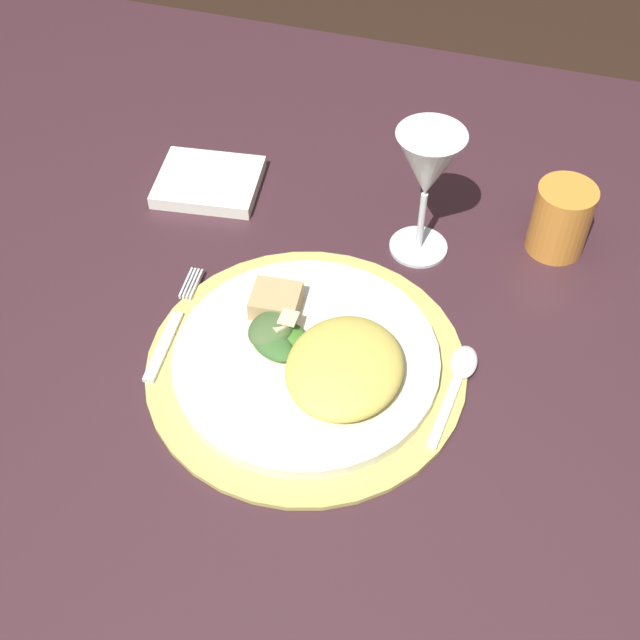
% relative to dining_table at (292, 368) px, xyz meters
% --- Properties ---
extents(ground_plane, '(6.00, 6.00, 0.00)m').
position_rel_dining_table_xyz_m(ground_plane, '(0.00, 0.00, -0.62)').
color(ground_plane, black).
extents(dining_table, '(1.30, 1.08, 0.75)m').
position_rel_dining_table_xyz_m(dining_table, '(0.00, 0.00, 0.00)').
color(dining_table, '#3B2128').
rests_on(dining_table, ground).
extents(placemat, '(0.33, 0.33, 0.01)m').
position_rel_dining_table_xyz_m(placemat, '(0.05, -0.10, 0.14)').
color(placemat, tan).
rests_on(placemat, dining_table).
extents(dinner_plate, '(0.27, 0.27, 0.01)m').
position_rel_dining_table_xyz_m(dinner_plate, '(0.05, -0.10, 0.15)').
color(dinner_plate, white).
rests_on(dinner_plate, placemat).
extents(pasta_serving, '(0.12, 0.14, 0.03)m').
position_rel_dining_table_xyz_m(pasta_serving, '(0.09, -0.11, 0.17)').
color(pasta_serving, '#DCC554').
rests_on(pasta_serving, dinner_plate).
extents(salad_greens, '(0.07, 0.08, 0.03)m').
position_rel_dining_table_xyz_m(salad_greens, '(0.01, -0.09, 0.17)').
color(salad_greens, '#3E7526').
rests_on(salad_greens, dinner_plate).
extents(bread_piece, '(0.05, 0.05, 0.02)m').
position_rel_dining_table_xyz_m(bread_piece, '(-0.00, -0.04, 0.17)').
color(bread_piece, tan).
rests_on(bread_piece, dinner_plate).
extents(fork, '(0.02, 0.16, 0.00)m').
position_rel_dining_table_xyz_m(fork, '(-0.10, -0.09, 0.15)').
color(fork, silver).
rests_on(fork, placemat).
extents(spoon, '(0.03, 0.13, 0.01)m').
position_rel_dining_table_xyz_m(spoon, '(0.20, -0.07, 0.15)').
color(spoon, silver).
rests_on(spoon, placemat).
extents(napkin, '(0.14, 0.12, 0.02)m').
position_rel_dining_table_xyz_m(napkin, '(-0.15, 0.14, 0.15)').
color(napkin, white).
rests_on(napkin, dining_table).
extents(wine_glass, '(0.08, 0.08, 0.16)m').
position_rel_dining_table_xyz_m(wine_glass, '(0.12, 0.11, 0.26)').
color(wine_glass, silver).
rests_on(wine_glass, dining_table).
extents(amber_tumbler, '(0.07, 0.07, 0.09)m').
position_rel_dining_table_xyz_m(amber_tumbler, '(0.27, 0.16, 0.18)').
color(amber_tumbler, orange).
rests_on(amber_tumbler, dining_table).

